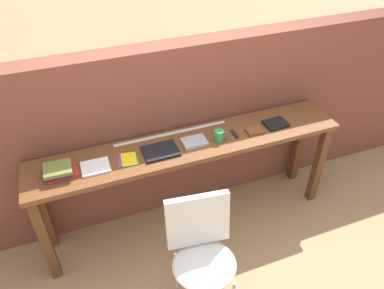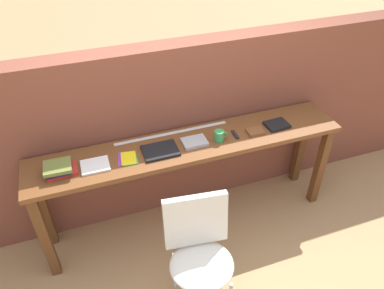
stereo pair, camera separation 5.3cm
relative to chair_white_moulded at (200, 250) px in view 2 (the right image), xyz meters
The scene contains 14 objects.
ground_plane 0.70m from the chair_white_moulded, 66.30° to the left, with size 40.00×40.00×0.00m, color tan.
brick_wall_back 1.10m from the chair_white_moulded, 80.18° to the left, with size 6.00×0.20×1.56m, color brown.
sideboard 0.77m from the chair_white_moulded, 75.68° to the left, with size 2.50×0.44×0.88m.
chair_white_moulded is the anchor object (origin of this frame).
book_stack_leftmost 1.12m from the chair_white_moulded, 138.84° to the left, with size 0.22×0.18×0.08m.
magazine_cycling 0.95m from the chair_white_moulded, 128.93° to the left, with size 0.20×0.17×0.02m, color white.
pamphlet_pile_colourful 0.83m from the chair_white_moulded, 114.46° to the left, with size 0.15×0.18×0.01m.
book_open_centre 0.78m from the chair_white_moulded, 95.29° to the left, with size 0.27×0.20×0.02m, color black.
book_grey_hardcover 0.82m from the chair_white_moulded, 72.93° to the left, with size 0.19×0.14×0.03m, color #9E9EA3.
mug 0.88m from the chair_white_moulded, 58.47° to the left, with size 0.11×0.08×0.09m.
multitool_folded 0.96m from the chair_white_moulded, 51.12° to the left, with size 0.02×0.11×0.02m, color black.
leather_journal_brown 1.05m from the chair_white_moulded, 42.69° to the left, with size 0.13×0.10×0.02m, color brown.
book_repair_rightmost 1.22m from the chair_white_moulded, 36.53° to the left, with size 0.19×0.15×0.03m, color black.
ruler_metal_back_edge 0.96m from the chair_white_moulded, 84.27° to the left, with size 0.94×0.03×0.00m, color silver.
Camera 2 is at (-0.76, -1.89, 2.64)m, focal length 35.00 mm.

